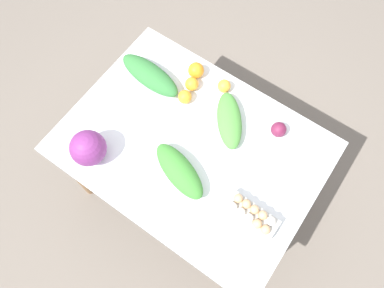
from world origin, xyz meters
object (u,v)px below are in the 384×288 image
object	(u,v)px
orange_1	(192,84)
cabbage_purple	(88,148)
egg_carton	(251,215)
beet_root	(279,130)
orange_0	(185,97)
greens_bunch_chard	(179,171)
greens_bunch_dandelion	(229,120)
orange_3	(224,86)
greens_bunch_scallion	(150,75)
orange_2	(196,70)

from	to	relation	value
orange_1	cabbage_purple	bearing A→B (deg)	-106.77
egg_carton	beet_root	world-z (taller)	egg_carton
egg_carton	orange_0	bearing A→B (deg)	-27.81
greens_bunch_chard	greens_bunch_dandelion	bearing A→B (deg)	82.76
greens_bunch_chard	beet_root	xyz separation A→B (m)	(0.26, 0.44, -0.01)
cabbage_purple	orange_0	bearing A→B (deg)	69.21
greens_bunch_dandelion	orange_3	world-z (taller)	greens_bunch_dandelion
greens_bunch_scallion	beet_root	size ratio (longest dim) A/B	4.81
egg_carton	greens_bunch_dandelion	bearing A→B (deg)	-44.70
orange_1	orange_3	world-z (taller)	orange_1
orange_2	greens_bunch_dandelion	bearing A→B (deg)	-25.75
orange_1	orange_2	world-z (taller)	orange_2
greens_bunch_dandelion	orange_2	distance (m)	0.32
cabbage_purple	egg_carton	size ratio (longest dim) A/B	0.68
cabbage_purple	greens_bunch_dandelion	distance (m)	0.67
egg_carton	orange_2	distance (m)	0.78
orange_0	orange_1	distance (m)	0.08
egg_carton	greens_bunch_chard	bearing A→B (deg)	3.40
egg_carton	orange_0	world-z (taller)	egg_carton
cabbage_purple	greens_bunch_scallion	xyz separation A→B (m)	(-0.03, 0.48, -0.04)
cabbage_purple	beet_root	world-z (taller)	cabbage_purple
orange_2	orange_3	distance (m)	0.17
cabbage_purple	orange_2	world-z (taller)	cabbage_purple
orange_0	orange_2	world-z (taller)	orange_2
orange_1	orange_2	bearing A→B (deg)	109.51
egg_carton	beet_root	xyz separation A→B (m)	(-0.11, 0.43, -0.01)
greens_bunch_scallion	greens_bunch_chard	bearing A→B (deg)	-38.07
egg_carton	cabbage_purple	bearing A→B (deg)	13.88
greens_bunch_chard	beet_root	world-z (taller)	greens_bunch_chard
beet_root	orange_1	bearing A→B (deg)	-176.59
greens_bunch_chard	orange_2	bearing A→B (deg)	116.90
greens_bunch_chard	beet_root	bearing A→B (deg)	59.30
greens_bunch_scallion	orange_2	bearing A→B (deg)	43.07
greens_bunch_dandelion	orange_0	bearing A→B (deg)	-176.55
greens_bunch_scallion	orange_0	xyz separation A→B (m)	(0.21, 0.00, -0.01)
egg_carton	orange_2	xyz separation A→B (m)	(-0.61, 0.47, -0.00)
greens_bunch_chard	orange_0	bearing A→B (deg)	121.88
greens_bunch_dandelion	beet_root	size ratio (longest dim) A/B	4.08
greens_bunch_dandelion	greens_bunch_chard	bearing A→B (deg)	-97.24
cabbage_purple	greens_bunch_scallion	bearing A→B (deg)	93.12
beet_root	greens_bunch_chard	bearing A→B (deg)	-120.70
orange_3	orange_1	bearing A→B (deg)	-148.73
greens_bunch_dandelion	egg_carton	bearing A→B (deg)	-45.88
greens_bunch_dandelion	orange_3	bearing A→B (deg)	130.25
beet_root	orange_3	world-z (taller)	beet_root
beet_root	orange_1	distance (m)	0.48
cabbage_purple	orange_2	distance (m)	0.66
greens_bunch_dandelion	orange_1	size ratio (longest dim) A/B	4.39
cabbage_purple	greens_bunch_chard	size ratio (longest dim) A/B	0.53
cabbage_purple	orange_1	bearing A→B (deg)	73.23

